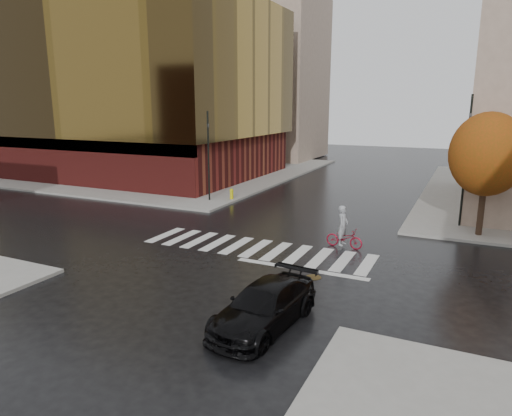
{
  "coord_description": "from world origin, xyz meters",
  "views": [
    {
      "loc": [
        9.26,
        -19.08,
        7.02
      ],
      "look_at": [
        -0.12,
        0.74,
        2.0
      ],
      "focal_mm": 32.0,
      "sensor_mm": 36.0,
      "label": 1
    }
  ],
  "objects_px": {
    "sedan": "(264,306)",
    "cyclist": "(344,233)",
    "fire_hydrant": "(232,193)",
    "traffic_light_nw": "(208,151)",
    "traffic_light_ne": "(467,152)"
  },
  "relations": [
    {
      "from": "cyclist",
      "to": "sedan",
      "type": "bearing_deg",
      "value": -174.59
    },
    {
      "from": "traffic_light_nw",
      "to": "traffic_light_ne",
      "type": "height_order",
      "value": "traffic_light_ne"
    },
    {
      "from": "sedan",
      "to": "traffic_light_nw",
      "type": "relative_size",
      "value": 0.75
    },
    {
      "from": "sedan",
      "to": "fire_hydrant",
      "type": "relative_size",
      "value": 6.16
    },
    {
      "from": "sedan",
      "to": "fire_hydrant",
      "type": "bearing_deg",
      "value": 128.02
    },
    {
      "from": "sedan",
      "to": "traffic_light_nw",
      "type": "distance_m",
      "value": 19.72
    },
    {
      "from": "traffic_light_ne",
      "to": "fire_hydrant",
      "type": "xyz_separation_m",
      "value": [
        -15.5,
        1.0,
        -3.8
      ]
    },
    {
      "from": "cyclist",
      "to": "fire_hydrant",
      "type": "bearing_deg",
      "value": 60.61
    },
    {
      "from": "cyclist",
      "to": "fire_hydrant",
      "type": "relative_size",
      "value": 2.76
    },
    {
      "from": "sedan",
      "to": "cyclist",
      "type": "xyz_separation_m",
      "value": [
        0.17,
        9.23,
        0.04
      ]
    },
    {
      "from": "cyclist",
      "to": "fire_hydrant",
      "type": "distance_m",
      "value": 12.81
    },
    {
      "from": "traffic_light_nw",
      "to": "sedan",
      "type": "bearing_deg",
      "value": 22.62
    },
    {
      "from": "sedan",
      "to": "traffic_light_ne",
      "type": "xyz_separation_m",
      "value": [
        5.28,
        15.73,
        3.68
      ]
    },
    {
      "from": "sedan",
      "to": "traffic_light_ne",
      "type": "distance_m",
      "value": 17.0
    },
    {
      "from": "cyclist",
      "to": "fire_hydrant",
      "type": "height_order",
      "value": "cyclist"
    }
  ]
}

